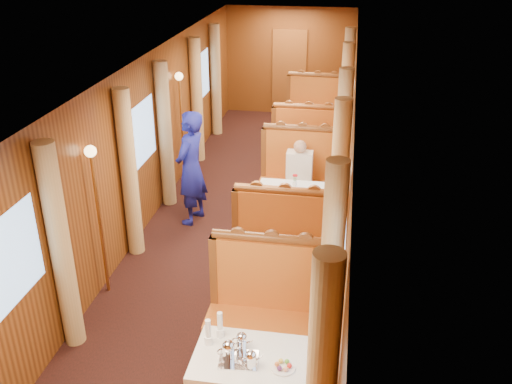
% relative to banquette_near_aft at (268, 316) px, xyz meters
% --- Properties ---
extents(floor, '(3.00, 12.00, 0.01)m').
position_rel_banquette_near_aft_xyz_m(floor, '(-0.75, 2.49, -0.42)').
color(floor, black).
rests_on(floor, ground).
extents(ceiling, '(3.00, 12.00, 0.01)m').
position_rel_banquette_near_aft_xyz_m(ceiling, '(-0.75, 2.49, 2.08)').
color(ceiling, silver).
rests_on(ceiling, wall_left).
extents(wall_far, '(3.00, 0.01, 2.50)m').
position_rel_banquette_near_aft_xyz_m(wall_far, '(-0.75, 8.49, 0.83)').
color(wall_far, brown).
rests_on(wall_far, floor).
extents(wall_left, '(0.01, 12.00, 2.50)m').
position_rel_banquette_near_aft_xyz_m(wall_left, '(-2.25, 2.49, 0.83)').
color(wall_left, brown).
rests_on(wall_left, floor).
extents(wall_right, '(0.01, 12.00, 2.50)m').
position_rel_banquette_near_aft_xyz_m(wall_right, '(0.75, 2.49, 0.83)').
color(wall_right, brown).
rests_on(wall_right, floor).
extents(doorway_far, '(0.80, 0.04, 2.00)m').
position_rel_banquette_near_aft_xyz_m(doorway_far, '(-0.75, 8.46, 0.58)').
color(doorway_far, brown).
rests_on(doorway_far, floor).
extents(banquette_near_aft, '(1.30, 0.55, 1.34)m').
position_rel_banquette_near_aft_xyz_m(banquette_near_aft, '(0.00, 0.00, 0.00)').
color(banquette_near_aft, '#B63E14').
rests_on(banquette_near_aft, floor).
extents(table_mid, '(1.05, 0.72, 0.75)m').
position_rel_banquette_near_aft_xyz_m(table_mid, '(0.00, 2.49, -0.05)').
color(table_mid, white).
rests_on(table_mid, floor).
extents(banquette_mid_fwd, '(1.30, 0.55, 1.34)m').
position_rel_banquette_near_aft_xyz_m(banquette_mid_fwd, '(0.00, 1.47, 0.00)').
color(banquette_mid_fwd, '#B63E14').
rests_on(banquette_mid_fwd, floor).
extents(banquette_mid_aft, '(1.30, 0.55, 1.34)m').
position_rel_banquette_near_aft_xyz_m(banquette_mid_aft, '(0.00, 3.50, 0.00)').
color(banquette_mid_aft, '#B63E14').
rests_on(banquette_mid_aft, floor).
extents(table_far, '(1.05, 0.72, 0.75)m').
position_rel_banquette_near_aft_xyz_m(table_far, '(0.00, 5.99, -0.05)').
color(table_far, white).
rests_on(table_far, floor).
extents(banquette_far_fwd, '(1.30, 0.55, 1.34)m').
position_rel_banquette_near_aft_xyz_m(banquette_far_fwd, '(0.00, 4.97, 0.00)').
color(banquette_far_fwd, '#B63E14').
rests_on(banquette_far_fwd, floor).
extents(banquette_far_aft, '(1.30, 0.55, 1.34)m').
position_rel_banquette_near_aft_xyz_m(banquette_far_aft, '(0.00, 7.00, 0.00)').
color(banquette_far_aft, '#B63E14').
rests_on(banquette_far_aft, floor).
extents(tea_tray, '(0.36, 0.29, 0.01)m').
position_rel_banquette_near_aft_xyz_m(tea_tray, '(-0.11, -1.08, 0.33)').
color(tea_tray, silver).
rests_on(tea_tray, table_near).
extents(teapot_left, '(0.22, 0.20, 0.15)m').
position_rel_banquette_near_aft_xyz_m(teapot_left, '(-0.20, -1.08, 0.40)').
color(teapot_left, silver).
rests_on(teapot_left, tea_tray).
extents(teapot_right, '(0.20, 0.18, 0.14)m').
position_rel_banquette_near_aft_xyz_m(teapot_right, '(0.01, -1.15, 0.39)').
color(teapot_right, silver).
rests_on(teapot_right, tea_tray).
extents(teapot_back, '(0.17, 0.13, 0.13)m').
position_rel_banquette_near_aft_xyz_m(teapot_back, '(-0.11, -0.93, 0.39)').
color(teapot_back, silver).
rests_on(teapot_back, tea_tray).
extents(fruit_plate, '(0.21, 0.21, 0.05)m').
position_rel_banquette_near_aft_xyz_m(fruit_plate, '(0.29, -1.11, 0.35)').
color(fruit_plate, white).
rests_on(fruit_plate, table_near).
extents(cup_inboard, '(0.08, 0.08, 0.26)m').
position_rel_banquette_near_aft_xyz_m(cup_inboard, '(-0.42, -0.91, 0.43)').
color(cup_inboard, white).
rests_on(cup_inboard, table_near).
extents(cup_outboard, '(0.08, 0.08, 0.26)m').
position_rel_banquette_near_aft_xyz_m(cup_outboard, '(-0.34, -0.79, 0.43)').
color(cup_outboard, white).
rests_on(cup_outboard, table_near).
extents(rose_vase_mid, '(0.06, 0.06, 0.36)m').
position_rel_banquette_near_aft_xyz_m(rose_vase_mid, '(0.01, 2.49, 0.50)').
color(rose_vase_mid, silver).
rests_on(rose_vase_mid, table_mid).
extents(rose_vase_far, '(0.06, 0.06, 0.36)m').
position_rel_banquette_near_aft_xyz_m(rose_vase_far, '(-0.04, 5.99, 0.50)').
color(rose_vase_far, silver).
rests_on(rose_vase_far, table_far).
extents(window_left_near, '(0.01, 1.20, 0.90)m').
position_rel_banquette_near_aft_xyz_m(window_left_near, '(-2.24, -1.01, 1.03)').
color(window_left_near, '#81ADE3').
rests_on(window_left_near, wall_left).
extents(curtain_left_near_b, '(0.22, 0.22, 2.35)m').
position_rel_banquette_near_aft_xyz_m(curtain_left_near_b, '(-2.13, -0.23, 0.75)').
color(curtain_left_near_b, tan).
rests_on(curtain_left_near_b, floor).
extents(window_right_near, '(0.01, 1.20, 0.90)m').
position_rel_banquette_near_aft_xyz_m(window_right_near, '(0.74, -1.01, 1.03)').
color(window_right_near, '#81ADE3').
rests_on(window_right_near, wall_right).
extents(curtain_right_near_b, '(0.22, 0.22, 2.35)m').
position_rel_banquette_near_aft_xyz_m(curtain_right_near_b, '(0.63, -0.23, 0.75)').
color(curtain_right_near_b, tan).
rests_on(curtain_right_near_b, floor).
extents(window_left_mid, '(0.01, 1.20, 0.90)m').
position_rel_banquette_near_aft_xyz_m(window_left_mid, '(-2.24, 2.49, 1.03)').
color(window_left_mid, '#81ADE3').
rests_on(window_left_mid, wall_left).
extents(curtain_left_mid_a, '(0.22, 0.22, 2.35)m').
position_rel_banquette_near_aft_xyz_m(curtain_left_mid_a, '(-2.13, 1.71, 0.75)').
color(curtain_left_mid_a, tan).
rests_on(curtain_left_mid_a, floor).
extents(curtain_left_mid_b, '(0.22, 0.22, 2.35)m').
position_rel_banquette_near_aft_xyz_m(curtain_left_mid_b, '(-2.13, 3.27, 0.75)').
color(curtain_left_mid_b, tan).
rests_on(curtain_left_mid_b, floor).
extents(window_right_mid, '(0.01, 1.20, 0.90)m').
position_rel_banquette_near_aft_xyz_m(window_right_mid, '(0.74, 2.49, 1.03)').
color(window_right_mid, '#81ADE3').
rests_on(window_right_mid, wall_right).
extents(curtain_right_mid_a, '(0.22, 0.22, 2.35)m').
position_rel_banquette_near_aft_xyz_m(curtain_right_mid_a, '(0.63, 1.71, 0.75)').
color(curtain_right_mid_a, tan).
rests_on(curtain_right_mid_a, floor).
extents(curtain_right_mid_b, '(0.22, 0.22, 2.35)m').
position_rel_banquette_near_aft_xyz_m(curtain_right_mid_b, '(0.63, 3.27, 0.75)').
color(curtain_right_mid_b, tan).
rests_on(curtain_right_mid_b, floor).
extents(window_left_far, '(0.01, 1.20, 0.90)m').
position_rel_banquette_near_aft_xyz_m(window_left_far, '(-2.24, 5.99, 1.03)').
color(window_left_far, '#81ADE3').
rests_on(window_left_far, wall_left).
extents(curtain_left_far_a, '(0.22, 0.22, 2.35)m').
position_rel_banquette_near_aft_xyz_m(curtain_left_far_a, '(-2.13, 5.21, 0.75)').
color(curtain_left_far_a, tan).
rests_on(curtain_left_far_a, floor).
extents(curtain_left_far_b, '(0.22, 0.22, 2.35)m').
position_rel_banquette_near_aft_xyz_m(curtain_left_far_b, '(-2.13, 6.77, 0.75)').
color(curtain_left_far_b, tan).
rests_on(curtain_left_far_b, floor).
extents(window_right_far, '(0.01, 1.20, 0.90)m').
position_rel_banquette_near_aft_xyz_m(window_right_far, '(0.74, 5.99, 1.03)').
color(window_right_far, '#81ADE3').
rests_on(window_right_far, wall_right).
extents(curtain_right_far_a, '(0.22, 0.22, 2.35)m').
position_rel_banquette_near_aft_xyz_m(curtain_right_far_a, '(0.63, 5.21, 0.75)').
color(curtain_right_far_a, tan).
rests_on(curtain_right_far_a, floor).
extents(curtain_right_far_b, '(0.22, 0.22, 2.35)m').
position_rel_banquette_near_aft_xyz_m(curtain_right_far_b, '(0.63, 6.77, 0.75)').
color(curtain_right_far_b, tan).
rests_on(curtain_right_far_b, floor).
extents(sconce_left_fore, '(0.14, 0.14, 1.95)m').
position_rel_banquette_near_aft_xyz_m(sconce_left_fore, '(-2.15, 0.74, 0.96)').
color(sconce_left_fore, '#BF8C3F').
rests_on(sconce_left_fore, floor).
extents(sconce_right_fore, '(0.14, 0.14, 1.95)m').
position_rel_banquette_near_aft_xyz_m(sconce_right_fore, '(0.65, 0.74, 0.96)').
color(sconce_right_fore, '#BF8C3F').
rests_on(sconce_right_fore, floor).
extents(sconce_left_aft, '(0.14, 0.14, 1.95)m').
position_rel_banquette_near_aft_xyz_m(sconce_left_aft, '(-2.15, 4.24, 0.96)').
color(sconce_left_aft, '#BF8C3F').
rests_on(sconce_left_aft, floor).
extents(sconce_right_aft, '(0.14, 0.14, 1.95)m').
position_rel_banquette_near_aft_xyz_m(sconce_right_aft, '(0.65, 4.24, 0.96)').
color(sconce_right_aft, '#BF8C3F').
rests_on(sconce_right_aft, floor).
extents(steward, '(0.56, 0.72, 1.77)m').
position_rel_banquette_near_aft_xyz_m(steward, '(-1.58, 2.72, 0.46)').
color(steward, navy).
rests_on(steward, floor).
extents(passenger, '(0.40, 0.44, 0.76)m').
position_rel_banquette_near_aft_xyz_m(passenger, '(-0.00, 3.26, 0.32)').
color(passenger, beige).
rests_on(passenger, banquette_mid_aft).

